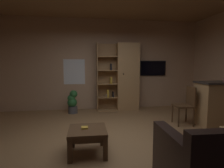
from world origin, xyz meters
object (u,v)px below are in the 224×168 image
bookshelf_cabinet (125,77)px  coffee_table (88,134)px  potted_floor_plant (72,102)px  wall_mounted_tv (153,68)px  dining_chair (186,103)px  table_book_0 (85,128)px

bookshelf_cabinet → coffee_table: bookshelf_cabinet is taller
coffee_table → potted_floor_plant: (-0.42, 2.57, 0.02)m
bookshelf_cabinet → wall_mounted_tv: (1.02, 0.21, 0.28)m
dining_chair → wall_mounted_tv: wall_mounted_tv is taller
potted_floor_plant → wall_mounted_tv: 2.87m
coffee_table → table_book_0: bearing=148.9°
dining_chair → potted_floor_plant: (-2.80, 1.43, -0.19)m
dining_chair → wall_mounted_tv: 2.05m
potted_floor_plant → wall_mounted_tv: wall_mounted_tv is taller
bookshelf_cabinet → potted_floor_plant: bearing=-171.6°
bookshelf_cabinet → table_book_0: size_ratio=19.69×
bookshelf_cabinet → wall_mounted_tv: bearing=11.7°
dining_chair → wall_mounted_tv: (-0.14, 1.88, 0.80)m
coffee_table → dining_chair: bearing=25.6°
bookshelf_cabinet → wall_mounted_tv: size_ratio=2.41×
bookshelf_cabinet → potted_floor_plant: (-1.64, -0.24, -0.71)m
bookshelf_cabinet → coffee_table: bearing=-113.5°
potted_floor_plant → wall_mounted_tv: (2.66, 0.45, 0.99)m
table_book_0 → potted_floor_plant: size_ratio=0.15×
wall_mounted_tv → bookshelf_cabinet: bearing=-168.3°
table_book_0 → wall_mounted_tv: wall_mounted_tv is taller
coffee_table → wall_mounted_tv: (2.24, 3.02, 1.01)m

